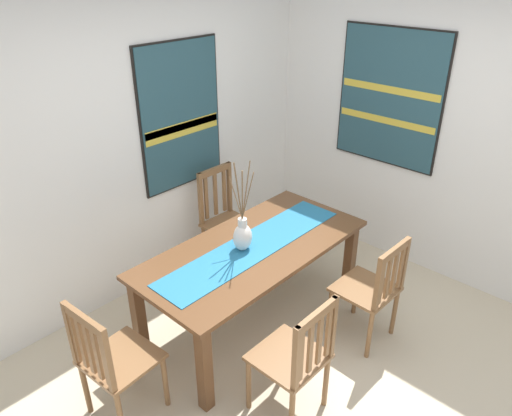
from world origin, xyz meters
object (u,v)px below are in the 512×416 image
Objects in this scene: painting_on_back_wall at (181,116)px; centerpiece_vase at (243,235)px; painting_on_side_wall at (390,98)px; chair_3 at (296,357)px; chair_2 at (226,218)px; dining_table at (253,257)px; chair_1 at (372,289)px; chair_0 at (112,360)px.

centerpiece_vase is at bearing -107.55° from painting_on_back_wall.
painting_on_side_wall is at bearing -4.31° from centerpiece_vase.
chair_3 is 0.75× the size of painting_on_side_wall.
centerpiece_vase is at bearing -125.64° from chair_2.
dining_table is 2.02× the size of chair_3.
chair_3 is at bearing -115.00° from centerpiece_vase.
painting_on_back_wall is (-0.22, 1.87, 0.99)m from chair_1.
centerpiece_vase reaches higher than chair_2.
centerpiece_vase is at bearing 0.61° from chair_0.
centerpiece_vase is 0.99m from chair_3.
chair_2 is 1.85m from painting_on_side_wall.
chair_0 is 1.14m from chair_3.
chair_1 is at bearing -89.63° from chair_2.
chair_3 is (-0.39, -0.83, -0.37)m from centerpiece_vase.
chair_2 reaches higher than chair_3.
chair_1 is (0.55, -0.82, -0.38)m from centerpiece_vase.
chair_0 is 1.01× the size of chair_3.
centerpiece_vase reaches higher than chair_1.
painting_on_back_wall reaches higher than chair_1.
painting_on_side_wall reaches higher than chair_0.
chair_2 is 1.06× the size of chair_3.
painting_on_back_wall is at bearing 96.64° from chair_1.
painting_on_back_wall reaches higher than chair_0.
dining_table is 0.95m from chair_3.
chair_0 is 1.88m from chair_2.
painting_on_side_wall is at bearing -35.84° from chair_2.
chair_2 is 1.84m from chair_3.
chair_0 reaches higher than chair_1.
chair_3 is 2.51m from painting_on_side_wall.
chair_0 is at bearing 179.43° from dining_table.
painting_on_side_wall is at bearing -39.56° from painting_on_back_wall.
chair_2 is at bearing 54.36° from centerpiece_vase.
chair_3 is at bearing -45.97° from chair_0.
painting_on_side_wall reaches higher than dining_table.
chair_1 reaches higher than dining_table.
centerpiece_vase is 1.24m from chair_0.
painting_on_side_wall reaches higher than painting_on_back_wall.
chair_1 is 0.94m from chair_3.
painting_on_side_wall is at bearing 29.29° from chair_1.
chair_1 is at bearing -56.02° from centerpiece_vase.
chair_1 is (1.73, -0.80, -0.01)m from chair_0.
dining_table is 1.91× the size of chair_2.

